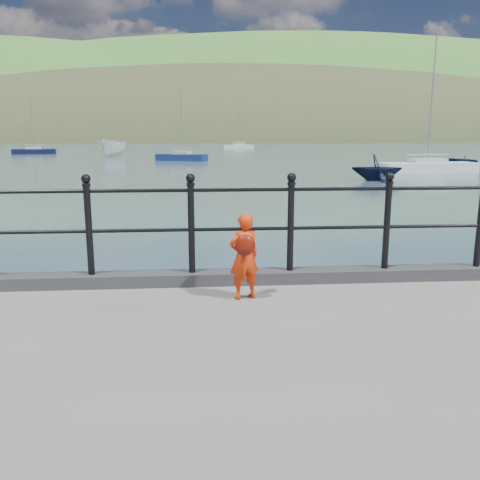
{
  "coord_description": "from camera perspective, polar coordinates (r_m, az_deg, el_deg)",
  "views": [
    {
      "loc": [
        -0.5,
        -6.14,
        2.8
      ],
      "look_at": [
        -0.02,
        -0.2,
        1.55
      ],
      "focal_mm": 38.0,
      "sensor_mm": 36.0,
      "label": 1
    }
  ],
  "objects": [
    {
      "name": "sailboat_deep",
      "position": [
        97.64,
        -0.11,
        10.41
      ],
      "size": [
        5.79,
        2.97,
        8.3
      ],
      "rotation": [
        0.0,
        0.0,
        -0.25
      ],
      "color": "white",
      "rests_on": "ground"
    },
    {
      "name": "launch_white",
      "position": [
        66.64,
        -14.09,
        10.01
      ],
      "size": [
        3.72,
        5.88,
        2.13
      ],
      "primitive_type": "imported",
      "rotation": [
        0.0,
        0.0,
        -0.32
      ],
      "color": "white",
      "rests_on": "ground"
    },
    {
      "name": "kerb",
      "position": [
        6.25,
        0.15,
        -4.17
      ],
      "size": [
        60.0,
        0.3,
        0.15
      ],
      "primitive_type": "cube",
      "color": "#28282B",
      "rests_on": "quay"
    },
    {
      "name": "far_shore",
      "position": [
        249.9,
        4.35,
        5.99
      ],
      "size": [
        830.0,
        200.0,
        156.0
      ],
      "color": "#333A21",
      "rests_on": "ground"
    },
    {
      "name": "sailboat_port",
      "position": [
        54.34,
        -6.57,
        9.18
      ],
      "size": [
        5.58,
        3.73,
        7.85
      ],
      "rotation": [
        0.0,
        0.0,
        -0.42
      ],
      "color": "navy",
      "rests_on": "ground"
    },
    {
      "name": "child",
      "position": [
        5.56,
        0.46,
        -1.78
      ],
      "size": [
        0.41,
        0.35,
        0.96
      ],
      "rotation": [
        0.0,
        0.0,
        3.48
      ],
      "color": "red",
      "rests_on": "quay"
    },
    {
      "name": "ground",
      "position": [
        6.76,
        0.04,
        -12.6
      ],
      "size": [
        600.0,
        600.0,
        0.0
      ],
      "primitive_type": "plane",
      "color": "#2D4251",
      "rests_on": "ground"
    },
    {
      "name": "launch_blue",
      "position": [
        48.78,
        23.37,
        8.18
      ],
      "size": [
        4.11,
        5.2,
        0.97
      ],
      "primitive_type": "imported",
      "rotation": [
        0.0,
        0.0,
        0.17
      ],
      "color": "navy",
      "rests_on": "ground"
    },
    {
      "name": "sailboat_left",
      "position": [
        77.45,
        -22.1,
        9.18
      ],
      "size": [
        5.95,
        2.83,
        8.18
      ],
      "rotation": [
        0.0,
        0.0,
        0.19
      ],
      "color": "black",
      "rests_on": "ground"
    },
    {
      "name": "sailboat_near",
      "position": [
        40.5,
        20.24,
        7.65
      ],
      "size": [
        7.47,
        2.76,
        9.89
      ],
      "rotation": [
        0.0,
        0.0,
        0.1
      ],
      "color": "silver",
      "rests_on": "ground"
    },
    {
      "name": "railing",
      "position": [
        6.09,
        0.16,
        2.62
      ],
      "size": [
        18.11,
        0.11,
        1.2
      ],
      "color": "black",
      "rests_on": "kerb"
    },
    {
      "name": "launch_navy",
      "position": [
        32.02,
        15.12,
        7.85
      ],
      "size": [
        3.32,
        2.97,
        1.58
      ],
      "primitive_type": "imported",
      "rotation": [
        0.0,
        0.0,
        1.43
      ],
      "color": "black",
      "rests_on": "ground"
    }
  ]
}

